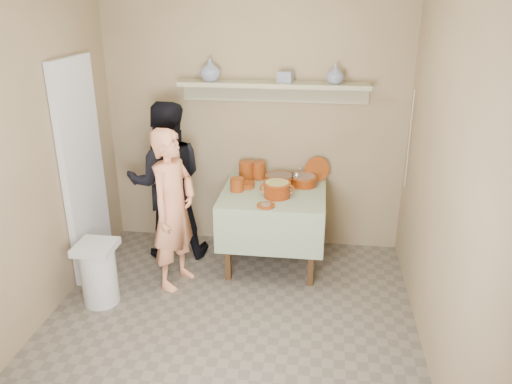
% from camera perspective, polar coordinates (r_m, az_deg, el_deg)
% --- Properties ---
extents(ground, '(3.50, 3.50, 0.00)m').
position_cam_1_polar(ground, '(4.01, -3.69, -16.66)').
color(ground, '#685F52').
rests_on(ground, ground).
extents(tile_panel, '(0.06, 0.70, 2.00)m').
position_cam_1_polar(tile_panel, '(4.79, -19.15, 2.36)').
color(tile_panel, silver).
rests_on(tile_panel, ground).
extents(plate_stack_a, '(0.14, 0.14, 0.19)m').
position_cam_1_polar(plate_stack_a, '(4.96, -1.14, 2.48)').
color(plate_stack_a, maroon).
rests_on(plate_stack_a, serving_table).
extents(plate_stack_b, '(0.14, 0.14, 0.17)m').
position_cam_1_polar(plate_stack_b, '(4.99, 0.26, 2.51)').
color(plate_stack_b, maroon).
rests_on(plate_stack_b, serving_table).
extents(bowl_stack, '(0.13, 0.13, 0.13)m').
position_cam_1_polar(bowl_stack, '(4.68, -2.19, 0.85)').
color(bowl_stack, maroon).
rests_on(bowl_stack, serving_table).
extents(empty_bowl, '(0.17, 0.17, 0.05)m').
position_cam_1_polar(empty_bowl, '(4.78, -1.14, 0.84)').
color(empty_bowl, maroon).
rests_on(empty_bowl, serving_table).
extents(propped_lid, '(0.26, 0.14, 0.25)m').
position_cam_1_polar(propped_lid, '(4.95, 6.97, 2.58)').
color(propped_lid, maroon).
rests_on(propped_lid, serving_table).
extents(vase_right, '(0.20, 0.20, 0.17)m').
position_cam_1_polar(vase_right, '(4.74, 9.05, 13.16)').
color(vase_right, navy).
rests_on(vase_right, wall_shelf).
extents(vase_left, '(0.26, 0.26, 0.21)m').
position_cam_1_polar(vase_left, '(4.85, -5.27, 13.72)').
color(vase_left, navy).
rests_on(vase_left, wall_shelf).
extents(ceramic_box, '(0.16, 0.13, 0.10)m').
position_cam_1_polar(ceramic_box, '(4.78, 3.38, 13.01)').
color(ceramic_box, navy).
rests_on(ceramic_box, wall_shelf).
extents(person_cook, '(0.50, 0.62, 1.46)m').
position_cam_1_polar(person_cook, '(4.42, -9.40, -2.01)').
color(person_cook, '#ED9266').
rests_on(person_cook, ground).
extents(person_helper, '(0.90, 0.78, 1.58)m').
position_cam_1_polar(person_helper, '(4.93, -10.16, 1.18)').
color(person_helper, black).
rests_on(person_helper, ground).
extents(room_shell, '(3.04, 3.54, 2.62)m').
position_cam_1_polar(room_shell, '(3.27, -4.36, 6.11)').
color(room_shell, '#9A825E').
rests_on(room_shell, ground).
extents(serving_table, '(0.97, 0.97, 0.76)m').
position_cam_1_polar(serving_table, '(4.75, 2.04, -1.18)').
color(serving_table, '#4C2D16').
rests_on(serving_table, ground).
extents(cazuela_meat_a, '(0.30, 0.30, 0.10)m').
position_cam_1_polar(cazuela_meat_a, '(4.84, 2.79, 1.51)').
color(cazuela_meat_a, '#651B04').
rests_on(cazuela_meat_a, serving_table).
extents(cazuela_meat_b, '(0.28, 0.28, 0.10)m').
position_cam_1_polar(cazuela_meat_b, '(4.84, 5.43, 1.42)').
color(cazuela_meat_b, '#651B04').
rests_on(cazuela_meat_b, serving_table).
extents(ladle, '(0.08, 0.26, 0.19)m').
position_cam_1_polar(ladle, '(4.80, 4.72, 1.94)').
color(ladle, silver).
rests_on(ladle, cazuela_meat_b).
extents(cazuela_rice, '(0.33, 0.25, 0.14)m').
position_cam_1_polar(cazuela_rice, '(4.53, 2.41, 0.44)').
color(cazuela_rice, '#651B04').
rests_on(cazuela_rice, serving_table).
extents(front_plate, '(0.16, 0.16, 0.03)m').
position_cam_1_polar(front_plate, '(4.35, 1.11, -1.54)').
color(front_plate, maroon).
rests_on(front_plate, serving_table).
extents(wall_shelf, '(1.80, 0.25, 0.21)m').
position_cam_1_polar(wall_shelf, '(4.82, 2.04, 11.95)').
color(wall_shelf, tan).
rests_on(wall_shelf, room_shell).
extents(trash_bin, '(0.32, 0.32, 0.56)m').
position_cam_1_polar(trash_bin, '(4.49, -17.52, -8.81)').
color(trash_bin, silver).
rests_on(trash_bin, ground).
extents(electrical_cord, '(0.01, 0.05, 0.90)m').
position_cam_1_polar(electrical_cord, '(4.79, 17.12, 5.76)').
color(electrical_cord, silver).
rests_on(electrical_cord, wall_shelf).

